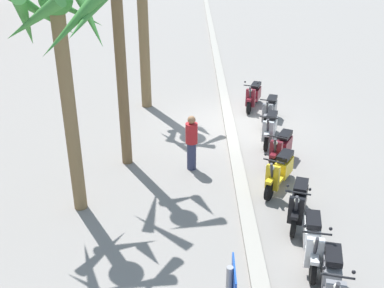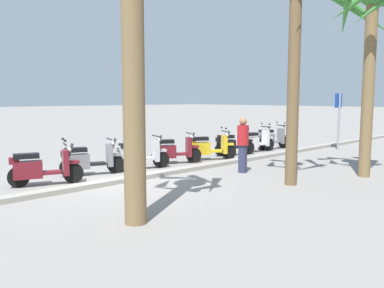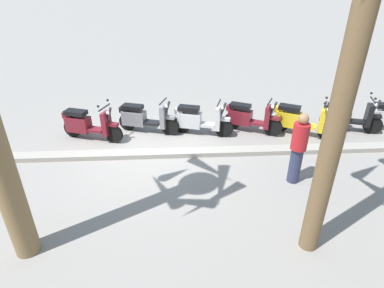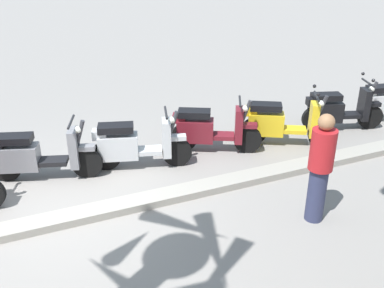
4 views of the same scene
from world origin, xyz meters
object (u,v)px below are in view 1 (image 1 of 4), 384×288
(scooter_black_tail_end, at_px, (298,202))
(pedestrian_by_palm_tree, at_px, (192,142))
(scooter_maroon_gap_after_mid, at_px, (281,148))
(scooter_grey_mid_rear, at_px, (270,110))
(scooter_silver_far_back, at_px, (270,128))
(palm_tree_near_sign, at_px, (62,43))
(scooter_grey_mid_centre, at_px, (332,279))
(scooter_white_second_in_line, at_px, (312,240))
(scooter_maroon_lead_nearest, at_px, (254,95))
(scooter_yellow_mid_front, at_px, (280,171))

(scooter_black_tail_end, bearing_deg, pedestrian_by_palm_tree, 45.53)
(scooter_maroon_gap_after_mid, height_order, scooter_grey_mid_rear, same)
(scooter_black_tail_end, xyz_separation_m, scooter_silver_far_back, (4.42, -0.02, 0.01))
(scooter_black_tail_end, relative_size, scooter_grey_mid_rear, 0.93)
(palm_tree_near_sign, bearing_deg, scooter_grey_mid_centre, -120.29)
(scooter_white_second_in_line, height_order, scooter_grey_mid_rear, scooter_white_second_in_line)
(scooter_maroon_lead_nearest, xyz_separation_m, pedestrian_by_palm_tree, (-5.08, 2.40, 0.41))
(scooter_yellow_mid_front, distance_m, scooter_silver_far_back, 2.91)
(scooter_grey_mid_centre, height_order, scooter_maroon_lead_nearest, same)
(scooter_maroon_gap_after_mid, distance_m, scooter_grey_mid_rear, 3.10)
(scooter_black_tail_end, relative_size, scooter_maroon_gap_after_mid, 1.06)
(scooter_black_tail_end, relative_size, palm_tree_near_sign, 0.31)
(scooter_maroon_lead_nearest, bearing_deg, scooter_silver_far_back, -177.42)
(scooter_black_tail_end, distance_m, palm_tree_near_sign, 6.41)
(scooter_grey_mid_centre, xyz_separation_m, pedestrian_by_palm_tree, (5.11, 2.58, 0.40))
(scooter_maroon_gap_after_mid, height_order, pedestrian_by_palm_tree, pedestrian_by_palm_tree)
(scooter_white_second_in_line, distance_m, palm_tree_near_sign, 6.65)
(scooter_black_tail_end, distance_m, scooter_yellow_mid_front, 1.53)
(scooter_maroon_gap_after_mid, bearing_deg, scooter_maroon_lead_nearest, 2.98)
(scooter_maroon_lead_nearest, bearing_deg, scooter_maroon_gap_after_mid, -177.02)
(scooter_black_tail_end, height_order, palm_tree_near_sign, palm_tree_near_sign)
(scooter_grey_mid_rear, height_order, scooter_maroon_lead_nearest, scooter_maroon_lead_nearest)
(scooter_yellow_mid_front, bearing_deg, scooter_silver_far_back, -3.47)
(palm_tree_near_sign, height_order, pedestrian_by_palm_tree, palm_tree_near_sign)
(scooter_grey_mid_centre, height_order, scooter_black_tail_end, same)
(scooter_maroon_gap_after_mid, xyz_separation_m, pedestrian_by_palm_tree, (-0.45, 2.64, 0.41))
(scooter_black_tail_end, relative_size, scooter_yellow_mid_front, 1.02)
(scooter_yellow_mid_front, height_order, scooter_maroon_gap_after_mid, scooter_yellow_mid_front)
(scooter_white_second_in_line, height_order, palm_tree_near_sign, palm_tree_near_sign)
(scooter_white_second_in_line, xyz_separation_m, scooter_yellow_mid_front, (2.96, 0.14, 0.01))
(scooter_yellow_mid_front, height_order, pedestrian_by_palm_tree, pedestrian_by_palm_tree)
(scooter_grey_mid_centre, relative_size, palm_tree_near_sign, 0.32)
(scooter_yellow_mid_front, relative_size, scooter_silver_far_back, 0.96)
(scooter_maroon_gap_after_mid, relative_size, scooter_silver_far_back, 0.92)
(scooter_silver_far_back, height_order, pedestrian_by_palm_tree, pedestrian_by_palm_tree)
(scooter_grey_mid_rear, bearing_deg, scooter_white_second_in_line, 177.86)
(scooter_black_tail_end, height_order, scooter_maroon_lead_nearest, same)
(scooter_white_second_in_line, xyz_separation_m, scooter_maroon_lead_nearest, (8.99, 0.11, 0.01))
(scooter_white_second_in_line, bearing_deg, scooter_black_tail_end, -0.63)
(scooter_black_tail_end, bearing_deg, scooter_grey_mid_centre, -178.78)
(scooter_grey_mid_centre, height_order, palm_tree_near_sign, palm_tree_near_sign)
(scooter_grey_mid_rear, bearing_deg, scooter_maroon_gap_after_mid, 177.28)
(scooter_silver_far_back, bearing_deg, scooter_maroon_gap_after_mid, -176.18)
(pedestrian_by_palm_tree, bearing_deg, palm_tree_near_sign, 126.44)
(scooter_grey_mid_centre, relative_size, pedestrian_by_palm_tree, 1.06)
(scooter_yellow_mid_front, xyz_separation_m, scooter_maroon_gap_after_mid, (1.41, -0.28, -0.01))
(scooter_maroon_lead_nearest, bearing_deg, pedestrian_by_palm_tree, 154.74)
(scooter_grey_mid_rear, relative_size, pedestrian_by_palm_tree, 1.10)
(scooter_grey_mid_centre, distance_m, scooter_grey_mid_rear, 8.65)
(scooter_white_second_in_line, height_order, scooter_maroon_gap_after_mid, scooter_white_second_in_line)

